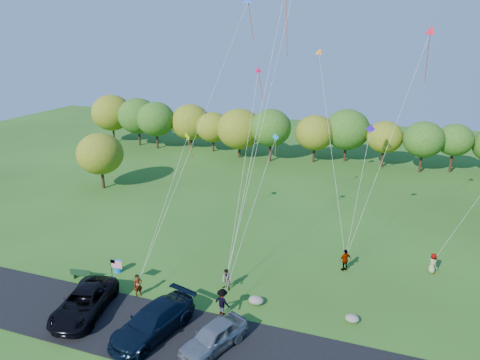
# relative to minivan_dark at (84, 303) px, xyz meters

# --- Properties ---
(ground) EXTENTS (140.00, 140.00, 0.00)m
(ground) POSITION_rel_minivan_dark_xyz_m (7.70, 3.86, -0.90)
(ground) COLOR #295217
(ground) RESTS_ON ground
(asphalt_lane) EXTENTS (44.00, 6.00, 0.06)m
(asphalt_lane) POSITION_rel_minivan_dark_xyz_m (7.70, -0.14, -0.87)
(asphalt_lane) COLOR black
(asphalt_lane) RESTS_ON ground
(treeline) EXTENTS (76.83, 27.56, 8.13)m
(treeline) POSITION_rel_minivan_dark_xyz_m (8.68, 39.80, 3.64)
(treeline) COLOR #3C2715
(treeline) RESTS_ON ground
(minivan_dark) EXTENTS (3.90, 6.48, 1.68)m
(minivan_dark) POSITION_rel_minivan_dark_xyz_m (0.00, 0.00, 0.00)
(minivan_dark) COLOR black
(minivan_dark) RESTS_ON asphalt_lane
(minivan_navy) EXTENTS (4.06, 6.69, 1.81)m
(minivan_navy) POSITION_rel_minivan_dark_xyz_m (5.53, -0.34, 0.06)
(minivan_navy) COLOR black
(minivan_navy) RESTS_ON asphalt_lane
(minivan_silver) EXTENTS (3.60, 5.11, 1.62)m
(minivan_silver) POSITION_rel_minivan_dark_xyz_m (9.65, -0.29, -0.03)
(minivan_silver) COLOR gray
(minivan_silver) RESTS_ON asphalt_lane
(flyer_a) EXTENTS (0.73, 0.76, 1.75)m
(flyer_a) POSITION_rel_minivan_dark_xyz_m (2.32, 3.06, -0.02)
(flyer_a) COLOR #4C4C59
(flyer_a) RESTS_ON ground
(flyer_b) EXTENTS (0.99, 0.88, 1.69)m
(flyer_b) POSITION_rel_minivan_dark_xyz_m (8.15, 5.93, -0.06)
(flyer_b) COLOR #4C4C59
(flyer_b) RESTS_ON ground
(flyer_c) EXTENTS (1.39, 1.02, 1.93)m
(flyer_c) POSITION_rel_minivan_dark_xyz_m (8.92, 3.06, 0.07)
(flyer_c) COLOR #4C4C59
(flyer_c) RESTS_ON ground
(flyer_d) EXTENTS (1.14, 1.05, 1.88)m
(flyer_d) POSITION_rel_minivan_dark_xyz_m (16.22, 11.65, 0.04)
(flyer_d) COLOR #4C4C59
(flyer_d) RESTS_ON ground
(flyer_e) EXTENTS (0.87, 0.98, 1.68)m
(flyer_e) POSITION_rel_minivan_dark_xyz_m (22.89, 13.61, -0.06)
(flyer_e) COLOR #4C4C59
(flyer_e) RESTS_ON ground
(park_bench) EXTENTS (1.70, 0.55, 0.94)m
(park_bench) POSITION_rel_minivan_dark_xyz_m (-3.04, 3.48, -0.40)
(park_bench) COLOR #123318
(park_bench) RESTS_ON ground
(trash_barrel) EXTENTS (0.63, 0.63, 0.94)m
(trash_barrel) POSITION_rel_minivan_dark_xyz_m (-1.07, 5.47, -0.43)
(trash_barrel) COLOR blue
(trash_barrel) RESTS_ON ground
(flag_assembly) EXTENTS (0.96, 0.62, 2.58)m
(flag_assembly) POSITION_rel_minivan_dark_xyz_m (0.36, 3.16, 1.04)
(flag_assembly) COLOR black
(flag_assembly) RESTS_ON ground
(boulder_near) EXTENTS (1.11, 0.87, 0.55)m
(boulder_near) POSITION_rel_minivan_dark_xyz_m (10.75, 4.95, -0.63)
(boulder_near) COLOR gray
(boulder_near) RESTS_ON ground
(boulder_far) EXTENTS (0.94, 0.78, 0.49)m
(boulder_far) POSITION_rel_minivan_dark_xyz_m (17.41, 5.13, -0.66)
(boulder_far) COLOR gray
(boulder_far) RESTS_ON ground
(kites_aloft) EXTENTS (25.16, 10.29, 17.34)m
(kites_aloft) POSITION_rel_minivan_dark_xyz_m (10.84, 17.10, 18.53)
(kites_aloft) COLOR red
(kites_aloft) RESTS_ON ground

